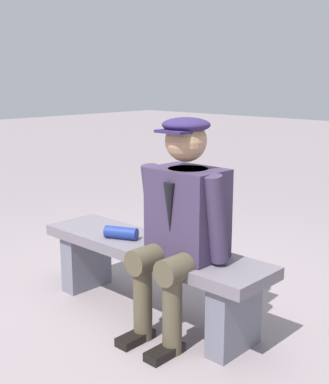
% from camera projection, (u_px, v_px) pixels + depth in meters
% --- Properties ---
extents(ground_plane, '(30.00, 30.00, 0.00)m').
position_uv_depth(ground_plane, '(151.00, 314.00, 3.34)').
color(ground_plane, gray).
extents(bench, '(1.66, 0.42, 0.48)m').
position_uv_depth(bench, '(150.00, 265.00, 3.26)').
color(bench, slate).
rests_on(bench, ground).
extents(seated_man, '(0.58, 0.58, 1.28)m').
position_uv_depth(seated_man, '(181.00, 217.00, 2.94)').
color(seated_man, '#3D314E').
rests_on(seated_man, ground).
extents(rolled_magazine, '(0.23, 0.16, 0.08)m').
position_uv_depth(rolled_magazine, '(121.00, 233.00, 3.32)').
color(rolled_magazine, navy).
rests_on(rolled_magazine, bench).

